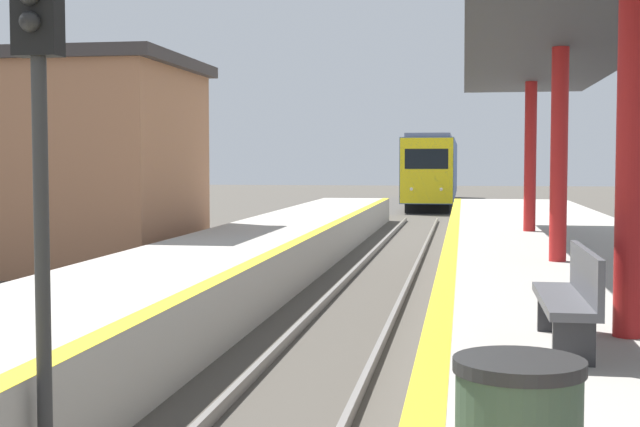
% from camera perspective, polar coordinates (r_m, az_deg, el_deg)
% --- Properties ---
extents(train, '(2.79, 23.35, 4.26)m').
position_cam_1_polar(train, '(57.84, 7.29, 2.74)').
color(train, black).
rests_on(train, ground).
extents(signal_near, '(0.36, 0.31, 4.49)m').
position_cam_1_polar(signal_near, '(7.30, -17.56, 6.04)').
color(signal_near, '#2D2D2D').
rests_on(signal_near, ground).
extents(station_canopy, '(3.25, 26.82, 3.88)m').
position_cam_1_polar(station_canopy, '(12.68, 16.76, 11.92)').
color(station_canopy, red).
rests_on(station_canopy, platform_right).
extents(bench, '(0.44, 1.92, 0.92)m').
position_cam_1_polar(bench, '(8.61, 15.82, -5.01)').
color(bench, '#4C4C51').
rests_on(bench, platform_right).
extents(station_building, '(9.87, 5.74, 5.43)m').
position_cam_1_polar(station_building, '(24.83, -19.38, 3.06)').
color(station_building, '#9E6B4C').
rests_on(station_building, ground).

